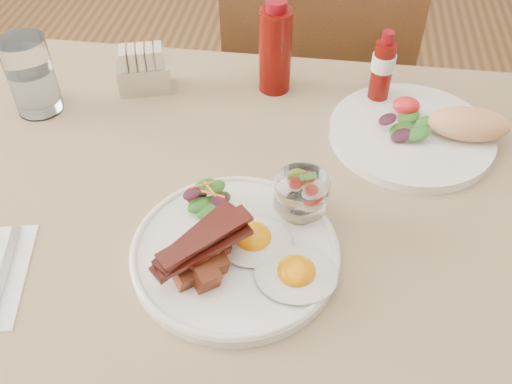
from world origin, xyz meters
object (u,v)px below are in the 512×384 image
object	(u,v)px
chair_far	(315,90)
ketchup_bottle	(275,49)
sugar_caddy	(144,72)
table	(294,262)
second_plate	(425,130)
water_glass	(32,80)
fruit_cup	(302,193)
main_plate	(235,252)
hot_sauce_bottle	(382,71)

from	to	relation	value
chair_far	ketchup_bottle	bearing A→B (deg)	-101.98
sugar_caddy	table	bearing A→B (deg)	-61.10
table	second_plate	distance (m)	0.31
second_plate	water_glass	distance (m)	0.66
table	chair_far	distance (m)	0.68
sugar_caddy	fruit_cup	bearing A→B (deg)	-60.53
chair_far	main_plate	size ratio (longest dim) A/B	3.32
chair_far	fruit_cup	bearing A→B (deg)	-89.78
table	ketchup_bottle	bearing A→B (deg)	102.11
table	main_plate	bearing A→B (deg)	-137.74
ketchup_bottle	hot_sauce_bottle	bearing A→B (deg)	-7.53
fruit_cup	chair_far	bearing A→B (deg)	90.22
hot_sauce_bottle	water_glass	world-z (taller)	hot_sauce_bottle
table	second_plate	xyz separation A→B (m)	(0.19, 0.22, 0.11)
second_plate	table	bearing A→B (deg)	-131.30
fruit_cup	water_glass	world-z (taller)	water_glass
main_plate	fruit_cup	distance (m)	0.12
fruit_cup	water_glass	size ratio (longest dim) A/B	0.57
sugar_caddy	ketchup_bottle	bearing A→B (deg)	-8.09
main_plate	table	bearing A→B (deg)	42.26
main_plate	chair_far	bearing A→B (deg)	83.95
ketchup_bottle	chair_far	bearing A→B (deg)	78.02
main_plate	second_plate	bearing A→B (deg)	46.98
chair_far	table	bearing A→B (deg)	-90.00
fruit_cup	sugar_caddy	xyz separation A→B (m)	(-0.31, 0.29, -0.02)
ketchup_bottle	sugar_caddy	xyz separation A→B (m)	(-0.23, -0.04, -0.04)
water_glass	chair_far	bearing A→B (deg)	43.86
sugar_caddy	water_glass	size ratio (longest dim) A/B	0.77
main_plate	ketchup_bottle	world-z (taller)	ketchup_bottle
main_plate	fruit_cup	size ratio (longest dim) A/B	3.65
main_plate	sugar_caddy	bearing A→B (deg)	121.77
chair_far	water_glass	world-z (taller)	chair_far
water_glass	fruit_cup	bearing A→B (deg)	-23.72
sugar_caddy	second_plate	bearing A→B (deg)	-25.83
table	ketchup_bottle	world-z (taller)	ketchup_bottle
table	hot_sauce_bottle	bearing A→B (deg)	69.40
second_plate	hot_sauce_bottle	distance (m)	0.13
hot_sauce_bottle	sugar_caddy	bearing A→B (deg)	-178.33
table	fruit_cup	distance (m)	0.15
ketchup_bottle	sugar_caddy	world-z (taller)	ketchup_bottle
fruit_cup	ketchup_bottle	xyz separation A→B (m)	(-0.07, 0.33, 0.02)
hot_sauce_bottle	sugar_caddy	world-z (taller)	hot_sauce_bottle
table	water_glass	xyz separation A→B (m)	(-0.47, 0.21, 0.15)
chair_far	fruit_cup	distance (m)	0.72
chair_far	ketchup_bottle	size ratio (longest dim) A/B	5.47
table	hot_sauce_bottle	world-z (taller)	hot_sauce_bottle
table	main_plate	xyz separation A→B (m)	(-0.08, -0.07, 0.10)
sugar_caddy	hot_sauce_bottle	bearing A→B (deg)	-15.39
main_plate	hot_sauce_bottle	distance (m)	0.43
chair_far	ketchup_bottle	world-z (taller)	chair_far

